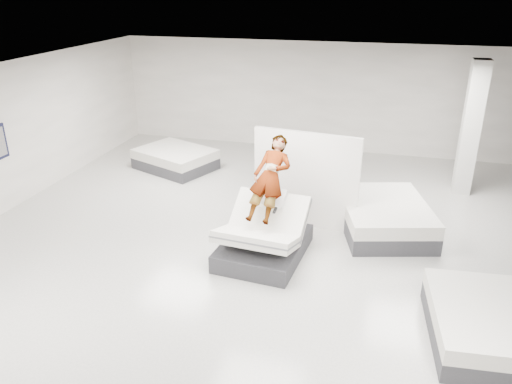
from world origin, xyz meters
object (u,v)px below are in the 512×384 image
remote (275,210)px  flat_bed_left_far (175,159)px  column (471,129)px  person (270,190)px  divider_panel (305,180)px  hero_bed (264,238)px  flat_bed_right_far (384,216)px  flat_bed_right_near (485,325)px

remote → flat_bed_left_far: size_ratio=0.06×
flat_bed_left_far → column: column is taller
flat_bed_left_far → remote: bearing=-47.2°
person → divider_panel: size_ratio=0.78×
hero_bed → person: bearing=84.8°
flat_bed_left_far → column: (7.43, 0.28, 1.33)m
flat_bed_right_far → person: bearing=-147.1°
flat_bed_right_far → flat_bed_right_near: (1.50, -3.20, -0.04)m
flat_bed_right_far → column: size_ratio=0.81×
remote → hero_bed: bearing=170.9°
remote → column: bearing=54.6°
hero_bed → column: 5.91m
person → flat_bed_right_near: person is taller
remote → flat_bed_left_far: remote is taller
divider_panel → column: bearing=47.0°
person → flat_bed_right_far: person is taller
divider_panel → flat_bed_left_far: size_ratio=0.93×
hero_bed → flat_bed_right_far: 2.72m
flat_bed_left_far → divider_panel: bearing=-31.6°
hero_bed → flat_bed_right_far: size_ratio=0.77×
flat_bed_right_far → flat_bed_right_near: 3.53m
divider_panel → hero_bed: bearing=-99.9°
remote → flat_bed_right_near: size_ratio=0.07×
divider_panel → flat_bed_left_far: bearing=156.6°
hero_bed → person: (0.03, 0.31, 0.85)m
divider_panel → flat_bed_right_far: 1.80m
flat_bed_left_far → flat_bed_right_near: bearing=-37.5°
flat_bed_left_far → column: size_ratio=0.75×
remote → flat_bed_right_far: size_ratio=0.05×
flat_bed_right_far → flat_bed_right_near: flat_bed_right_far is taller
person → divider_panel: (0.47, 1.20, -0.20)m
hero_bed → flat_bed_left_far: bearing=131.5°
flat_bed_right_near → column: column is taller
remote → person: bearing=122.2°
hero_bed → flat_bed_left_far: 5.31m
remote → divider_panel: 1.59m
hero_bed → divider_panel: bearing=71.9°
remote → flat_bed_right_far: remote is taller
flat_bed_right_near → flat_bed_left_far: size_ratio=0.87×
column → flat_bed_right_far: bearing=-124.5°
divider_panel → flat_bed_right_near: divider_panel is taller
hero_bed → remote: size_ratio=14.36×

